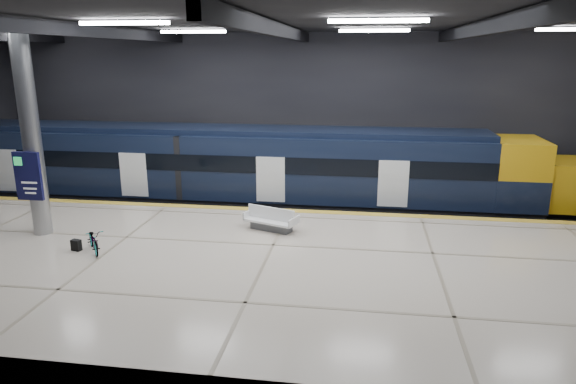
# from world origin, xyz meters

# --- Properties ---
(ground) EXTENTS (30.00, 30.00, 0.00)m
(ground) POSITION_xyz_m (0.00, 0.00, 0.00)
(ground) COLOR black
(ground) RESTS_ON ground
(room_shell) EXTENTS (30.10, 16.10, 8.05)m
(room_shell) POSITION_xyz_m (-0.00, 0.00, 5.72)
(room_shell) COLOR black
(room_shell) RESTS_ON ground
(platform) EXTENTS (30.00, 11.00, 1.10)m
(platform) POSITION_xyz_m (0.00, -2.50, 0.55)
(platform) COLOR beige
(platform) RESTS_ON ground
(safety_strip) EXTENTS (30.00, 0.40, 0.01)m
(safety_strip) POSITION_xyz_m (0.00, 2.75, 1.11)
(safety_strip) COLOR gold
(safety_strip) RESTS_ON platform
(rails) EXTENTS (30.00, 1.52, 0.16)m
(rails) POSITION_xyz_m (0.00, 5.50, 0.08)
(rails) COLOR gray
(rails) RESTS_ON ground
(train) EXTENTS (29.40, 2.84, 3.79)m
(train) POSITION_xyz_m (-2.19, 5.50, 2.06)
(train) COLOR black
(train) RESTS_ON ground
(bench) EXTENTS (2.02, 1.38, 0.83)m
(bench) POSITION_xyz_m (-0.31, 0.42, 1.39)
(bench) COLOR #595B60
(bench) RESTS_ON platform
(bicycle) EXTENTS (1.27, 1.45, 0.76)m
(bicycle) POSITION_xyz_m (-5.40, -2.36, 1.48)
(bicycle) COLOR #99999E
(bicycle) RESTS_ON platform
(pannier_bag) EXTENTS (0.33, 0.24, 0.35)m
(pannier_bag) POSITION_xyz_m (-6.00, -2.36, 1.28)
(pannier_bag) COLOR black
(pannier_bag) RESTS_ON platform
(info_column) EXTENTS (0.90, 0.78, 6.90)m
(info_column) POSITION_xyz_m (-8.00, -1.03, 4.46)
(info_column) COLOR #9EA0A5
(info_column) RESTS_ON platform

